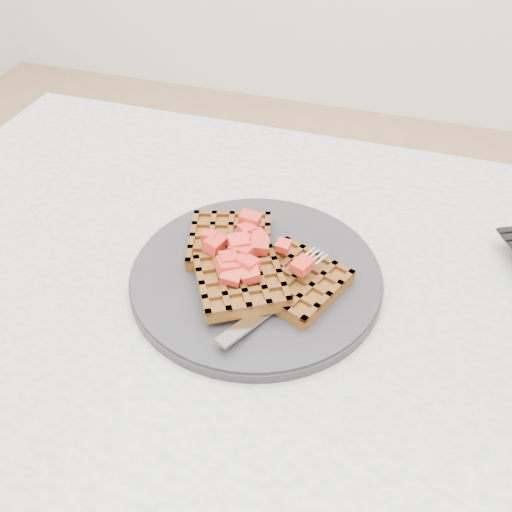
{
  "coord_description": "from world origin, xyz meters",
  "views": [
    {
      "loc": [
        0.08,
        -0.44,
        1.23
      ],
      "look_at": [
        -0.07,
        0.03,
        0.79
      ],
      "focal_mm": 40.0,
      "sensor_mm": 36.0,
      "label": 1
    }
  ],
  "objects": [
    {
      "name": "table",
      "position": [
        0.0,
        0.0,
        0.64
      ],
      "size": [
        1.2,
        0.8,
        0.75
      ],
      "color": "beige",
      "rests_on": "ground"
    },
    {
      "name": "plate",
      "position": [
        -0.07,
        0.03,
        0.76
      ],
      "size": [
        0.3,
        0.3,
        0.02
      ],
      "primitive_type": "cylinder",
      "color": "#242427",
      "rests_on": "table"
    },
    {
      "name": "waffles",
      "position": [
        -0.07,
        0.03,
        0.78
      ],
      "size": [
        0.22,
        0.2,
        0.03
      ],
      "color": "brown",
      "rests_on": "plate"
    },
    {
      "name": "strawberry_pile",
      "position": [
        -0.07,
        0.03,
        0.8
      ],
      "size": [
        0.15,
        0.15,
        0.02
      ],
      "primitive_type": null,
      "color": "#AA0600",
      "rests_on": "waffles"
    },
    {
      "name": "fork",
      "position": [
        -0.03,
        -0.01,
        0.77
      ],
      "size": [
        0.1,
        0.17,
        0.02
      ],
      "primitive_type": null,
      "rotation": [
        0.0,
        0.0,
        -0.42
      ],
      "color": "silver",
      "rests_on": "plate"
    }
  ]
}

